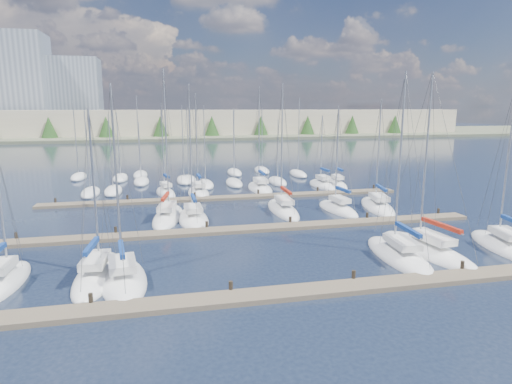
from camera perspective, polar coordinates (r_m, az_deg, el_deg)
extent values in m
plane|color=#1D273A|center=(82.18, -6.91, 3.41)|extent=(400.00, 400.00, 0.00)
cube|color=#6B5E4C|center=(26.69, 5.69, -13.16)|extent=(44.00, 1.80, 0.35)
cylinder|color=#2D261C|center=(26.65, -21.13, -13.58)|extent=(0.26, 0.26, 1.10)
cylinder|color=#2D261C|center=(26.56, -3.38, -12.88)|extent=(0.26, 0.26, 1.10)
cylinder|color=#2D261C|center=(28.79, 12.87, -11.19)|extent=(0.26, 0.26, 1.10)
cylinder|color=#2D261C|center=(32.86, 25.77, -9.19)|extent=(0.26, 0.26, 1.10)
cube|color=#6B5E4C|center=(39.41, -0.63, -4.94)|extent=(44.00, 1.80, 0.35)
cylinder|color=#2D261C|center=(41.35, -29.32, -5.43)|extent=(0.26, 0.26, 1.10)
cylinder|color=#2D261C|center=(39.71, -18.19, -5.17)|extent=(0.26, 0.26, 1.10)
cylinder|color=#2D261C|center=(39.65, -6.58, -4.69)|extent=(0.26, 0.26, 1.10)
cylinder|color=#2D261C|center=(41.17, 4.59, -4.05)|extent=(0.26, 0.26, 1.10)
cylinder|color=#2D261C|center=(44.12, 14.59, -3.34)|extent=(0.26, 0.26, 1.10)
cylinder|color=#2D261C|center=(48.23, 23.12, -2.65)|extent=(0.26, 0.26, 1.10)
cube|color=#6B5E4C|center=(52.79, -3.73, -0.77)|extent=(44.00, 1.80, 0.35)
cylinder|color=#2D261C|center=(54.48, -25.16, -1.30)|extent=(0.26, 0.26, 1.10)
cylinder|color=#2D261C|center=(53.25, -16.75, -0.96)|extent=(0.26, 0.26, 1.10)
cylinder|color=#2D261C|center=(53.20, -8.14, -0.60)|extent=(0.26, 0.26, 1.10)
cylinder|color=#2D261C|center=(54.35, 0.30, -0.24)|extent=(0.26, 0.26, 1.10)
cylinder|color=#2D261C|center=(56.61, 8.22, 0.11)|extent=(0.26, 0.26, 1.10)
cylinder|color=#2D261C|center=(59.87, 15.41, 0.43)|extent=(0.26, 0.26, 1.10)
ellipsoid|color=white|center=(46.73, 3.60, -2.49)|extent=(2.84, 9.61, 1.60)
cube|color=silver|center=(45.98, 3.76, -1.05)|extent=(1.51, 3.38, 0.50)
cylinder|color=#9EA0A5|center=(46.28, 3.47, 6.55)|extent=(0.14, 0.14, 12.50)
cylinder|color=#9EA0A5|center=(45.05, 4.03, 0.05)|extent=(0.20, 4.01, 0.10)
cube|color=maroon|center=(45.02, 4.03, 0.20)|extent=(0.39, 3.70, 0.30)
ellipsoid|color=white|center=(43.35, -8.37, -3.69)|extent=(3.15, 8.49, 1.60)
cube|color=silver|center=(42.63, -8.37, -2.14)|extent=(1.69, 2.99, 0.50)
cylinder|color=#9EA0A5|center=(42.75, -8.74, 5.87)|extent=(0.14, 0.14, 12.24)
cylinder|color=#9EA0A5|center=(41.74, -8.32, -0.95)|extent=(0.19, 3.54, 0.10)
cube|color=navy|center=(41.72, -8.32, -0.79)|extent=(0.38, 3.26, 0.30)
ellipsoid|color=white|center=(56.15, -7.67, -0.22)|extent=(2.96, 7.30, 1.60)
cube|color=silver|center=(55.56, -7.65, 1.02)|extent=(1.56, 2.58, 0.50)
cylinder|color=#9EA0A5|center=(55.76, -7.94, 6.87)|extent=(0.14, 0.14, 11.73)
cylinder|color=#9EA0A5|center=(54.82, -7.60, 2.00)|extent=(0.25, 3.02, 0.10)
cube|color=navy|center=(54.80, -7.61, 2.12)|extent=(0.44, 2.79, 0.30)
ellipsoid|color=white|center=(44.62, -11.64, -3.37)|extent=(4.30, 9.99, 1.60)
cube|color=silver|center=(43.84, -11.80, -1.89)|extent=(2.05, 3.59, 0.50)
cylinder|color=#9EA0A5|center=(44.09, -11.90, 6.87)|extent=(0.14, 0.14, 13.70)
cylinder|color=#9EA0A5|center=(42.87, -12.01, -0.75)|extent=(0.77, 4.02, 0.10)
cube|color=maroon|center=(42.85, -12.02, -0.60)|extent=(0.91, 3.73, 0.30)
ellipsoid|color=white|center=(58.80, 0.54, 0.40)|extent=(3.01, 8.72, 1.60)
cube|color=maroon|center=(58.80, 0.54, 0.40)|extent=(1.56, 4.19, 0.12)
cube|color=silver|center=(58.15, 0.63, 1.58)|extent=(1.63, 3.06, 0.50)
cylinder|color=#9EA0A5|center=(58.54, 0.40, 7.68)|extent=(0.14, 0.14, 12.74)
cylinder|color=#9EA0A5|center=(57.31, 0.78, 2.50)|extent=(0.15, 3.65, 0.10)
cube|color=navy|center=(57.30, 0.78, 2.62)|extent=(0.34, 3.36, 0.30)
ellipsoid|color=white|center=(56.85, -11.95, -0.23)|extent=(3.34, 6.97, 1.60)
cube|color=maroon|center=(56.85, -11.95, -0.23)|extent=(1.68, 3.36, 0.12)
cube|color=silver|center=(56.28, -11.93, 1.01)|extent=(1.57, 2.52, 0.50)
cylinder|color=#9EA0A5|center=(56.48, -12.33, 6.17)|extent=(0.14, 0.14, 10.54)
cylinder|color=#9EA0A5|center=(55.59, -11.85, 1.98)|extent=(0.67, 2.77, 0.10)
cube|color=navy|center=(55.57, -11.86, 2.11)|extent=(0.82, 2.59, 0.30)
ellipsoid|color=white|center=(30.98, -20.32, -10.48)|extent=(3.38, 8.78, 1.60)
cube|color=black|center=(30.98, -20.32, -10.48)|extent=(1.73, 4.22, 0.12)
cube|color=silver|center=(30.14, -20.66, -8.47)|extent=(1.71, 3.12, 0.50)
cylinder|color=#9EA0A5|center=(30.01, -20.82, 0.86)|extent=(0.14, 0.14, 10.04)
cylinder|color=#9EA0A5|center=(29.18, -21.11, -6.98)|extent=(0.41, 3.60, 0.10)
cube|color=navy|center=(29.15, -21.12, -6.76)|extent=(0.58, 3.33, 0.30)
ellipsoid|color=white|center=(49.95, 15.86, -2.00)|extent=(4.73, 9.61, 1.60)
cube|color=silver|center=(49.25, 16.08, -0.65)|extent=(2.21, 3.48, 0.50)
cylinder|color=#9EA0A5|center=(49.62, 16.03, 5.52)|extent=(0.14, 0.14, 10.90)
cylinder|color=#9EA0A5|center=(48.35, 16.39, 0.39)|extent=(0.91, 3.81, 0.10)
cube|color=navy|center=(48.33, 16.40, 0.53)|extent=(1.04, 3.54, 0.30)
ellipsoid|color=white|center=(34.36, 18.43, -8.19)|extent=(3.64, 9.37, 1.60)
cube|color=silver|center=(33.57, 18.91, -6.34)|extent=(1.86, 3.32, 0.50)
cylinder|color=#9EA0A5|center=(33.38, 18.65, 4.19)|extent=(0.14, 0.14, 12.56)
cylinder|color=#9EA0A5|center=(32.66, 19.61, -4.96)|extent=(0.39, 3.85, 0.10)
cube|color=navy|center=(32.62, 19.62, -4.75)|extent=(0.57, 3.56, 0.30)
ellipsoid|color=white|center=(47.69, 10.84, -2.39)|extent=(3.17, 7.80, 1.60)
cube|color=black|center=(47.69, 10.84, -2.39)|extent=(1.62, 3.75, 0.12)
cube|color=silver|center=(47.08, 11.12, -0.95)|extent=(1.61, 2.78, 0.50)
cylinder|color=#9EA0A5|center=(47.19, 10.76, 4.85)|extent=(0.14, 0.14, 9.86)
cylinder|color=#9EA0A5|center=(46.35, 11.52, 0.16)|extent=(0.39, 3.19, 0.10)
cube|color=navy|center=(46.33, 11.53, 0.31)|extent=(0.57, 2.95, 0.30)
ellipsoid|color=white|center=(32.32, -30.35, -10.45)|extent=(2.29, 7.12, 1.60)
cube|color=silver|center=(31.59, -30.79, -8.47)|extent=(1.23, 2.50, 0.50)
cylinder|color=#9EA0A5|center=(31.41, -30.99, -0.91)|extent=(0.14, 0.14, 8.62)
ellipsoid|color=white|center=(61.81, 8.79, 0.80)|extent=(2.79, 7.30, 1.60)
cube|color=silver|center=(61.26, 8.96, 1.94)|extent=(1.49, 2.57, 0.50)
cylinder|color=#9EA0A5|center=(61.59, 8.73, 5.93)|extent=(0.14, 0.14, 8.88)
cylinder|color=#9EA0A5|center=(60.58, 9.20, 2.83)|extent=(0.20, 3.03, 0.10)
cube|color=navy|center=(60.56, 9.21, 2.94)|extent=(0.39, 2.80, 0.30)
ellipsoid|color=white|center=(62.59, 10.72, 0.87)|extent=(2.72, 7.34, 1.60)
cube|color=black|center=(62.59, 10.72, 0.87)|extent=(1.39, 3.53, 0.12)
cube|color=silver|center=(62.04, 10.86, 1.99)|extent=(1.37, 2.60, 0.50)
cylinder|color=#9EA0A5|center=(62.34, 10.76, 6.52)|extent=(0.14, 0.14, 10.18)
cylinder|color=#9EA0A5|center=(61.34, 11.07, 2.87)|extent=(0.36, 3.01, 0.10)
cube|color=navy|center=(61.32, 11.07, 2.98)|extent=(0.54, 2.79, 0.30)
ellipsoid|color=white|center=(29.74, -17.29, -11.20)|extent=(3.95, 8.29, 1.60)
cube|color=silver|center=(28.90, -17.41, -9.11)|extent=(1.98, 2.98, 0.50)
cylinder|color=#9EA0A5|center=(28.54, -18.15, 2.01)|extent=(0.14, 0.14, 11.49)
cylinder|color=#9EA0A5|center=(27.95, -17.48, -7.53)|extent=(0.52, 3.34, 0.10)
cube|color=navy|center=(27.91, -17.50, -7.30)|extent=(0.68, 3.10, 0.30)
ellipsoid|color=white|center=(36.39, 21.74, -7.33)|extent=(4.07, 10.60, 1.60)
cube|color=black|center=(36.39, 21.74, -7.33)|extent=(2.07, 5.10, 0.12)
cube|color=silver|center=(35.65, 22.43, -5.57)|extent=(2.00, 3.78, 0.50)
cylinder|color=#9EA0A5|center=(35.47, 21.74, 4.42)|extent=(0.14, 0.14, 12.63)
cylinder|color=#9EA0A5|center=(34.78, 23.45, -4.26)|extent=(0.60, 4.32, 0.10)
cube|color=maroon|center=(34.75, 23.47, -4.07)|extent=(0.76, 4.00, 0.30)
ellipsoid|color=white|center=(40.03, 30.04, -6.40)|extent=(4.48, 8.76, 1.60)
cube|color=silver|center=(39.35, 30.54, -4.76)|extent=(2.14, 3.18, 0.50)
cylinder|color=#9EA0A5|center=(39.23, 30.56, 3.82)|extent=(0.14, 0.14, 12.06)
cylinder|color=#9EA0A5|center=(72.29, -22.93, 6.72)|extent=(0.12, 0.12, 11.20)
ellipsoid|color=white|center=(72.96, -22.55, 1.83)|extent=(2.20, 6.40, 1.40)
cylinder|color=#9EA0A5|center=(64.82, -9.09, 6.56)|extent=(0.12, 0.12, 10.14)
ellipsoid|color=white|center=(65.52, -8.93, 1.57)|extent=(2.20, 6.40, 1.40)
cylinder|color=#9EA0A5|center=(64.56, -9.74, 6.68)|extent=(0.12, 0.12, 10.49)
ellipsoid|color=white|center=(65.28, -9.57, 1.52)|extent=(2.20, 6.40, 1.40)
cylinder|color=#9EA0A5|center=(73.71, 0.80, 7.23)|extent=(0.12, 0.12, 10.06)
ellipsoid|color=white|center=(74.33, 0.79, 2.85)|extent=(2.20, 6.40, 1.40)
cylinder|color=#9EA0A5|center=(68.92, -17.89, 6.12)|extent=(0.12, 0.12, 9.39)
ellipsoid|color=white|center=(69.56, -17.62, 1.74)|extent=(2.20, 6.40, 1.40)
cylinder|color=#9EA0A5|center=(58.23, -21.59, 5.25)|extent=(0.12, 0.12, 9.85)
ellipsoid|color=white|center=(59.00, -21.20, -0.14)|extent=(2.20, 6.40, 1.40)
cylinder|color=#9EA0A5|center=(58.51, -18.81, 5.19)|extent=(0.12, 0.12, 9.30)
ellipsoid|color=white|center=(59.26, -18.49, 0.09)|extent=(2.20, 6.40, 1.40)
cylinder|color=#9EA0A5|center=(70.04, 5.71, 7.62)|extent=(0.12, 0.12, 11.68)
ellipsoid|color=white|center=(70.75, 5.61, 2.37)|extent=(2.20, 6.40, 1.40)
cylinder|color=#9EA0A5|center=(61.43, -2.98, 6.25)|extent=(0.12, 0.12, 9.76)
ellipsoid|color=white|center=(62.16, -2.93, 1.17)|extent=(2.20, 6.40, 1.40)
cylinder|color=#9EA0A5|center=(71.18, -15.43, 7.44)|extent=(0.12, 0.12, 11.95)
ellipsoid|color=white|center=(71.89, -15.15, 2.17)|extent=(2.20, 6.40, 1.40)
cylinder|color=#9EA0A5|center=(62.62, 2.93, 5.75)|extent=(0.12, 0.12, 8.46)
ellipsoid|color=white|center=(63.27, 2.88, 1.35)|extent=(2.20, 6.40, 1.40)
cylinder|color=#9EA0A5|center=(64.90, -15.24, 5.42)|extent=(0.12, 0.12, 8.12)
ellipsoid|color=white|center=(65.51, -15.03, 1.32)|extent=(2.20, 6.40, 1.40)
cylinder|color=#9EA0A5|center=(71.30, -2.93, 7.05)|extent=(0.12, 0.12, 10.00)
ellipsoid|color=white|center=(71.94, -2.88, 2.56)|extent=(2.20, 6.40, 1.40)
cylinder|color=#9EA0A5|center=(60.51, -6.88, 6.48)|extent=(0.12, 0.12, 10.54)
ellipsoid|color=white|center=(61.28, -6.75, 0.96)|extent=(2.20, 6.40, 1.40)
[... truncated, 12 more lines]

